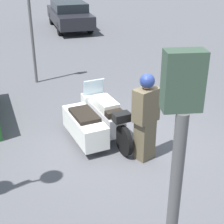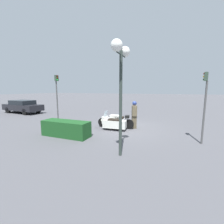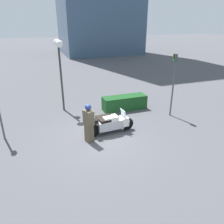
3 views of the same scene
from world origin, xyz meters
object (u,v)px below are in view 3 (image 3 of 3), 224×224
Objects in this scene: hedge_bush_curbside at (124,103)px; traffic_light_near at (174,77)px; officer_rider at (89,122)px; twin_lamp_post at (59,54)px; police_motorcycle at (109,122)px.

traffic_light_near is (2.17, -1.86, 1.93)m from hedge_bush_curbside.
officer_rider is 5.10m from twin_lamp_post.
twin_lamp_post is at bearing 161.37° from hedge_bush_curbside.
traffic_light_near is (4.11, 0.61, 1.90)m from police_motorcycle.
officer_rider is at bearing -135.03° from hedge_bush_curbside.
twin_lamp_post is (-0.49, 4.41, 2.52)m from officer_rider.
traffic_light_near reaches higher than officer_rider.
hedge_bush_curbside is 4.94m from twin_lamp_post.
traffic_light_near is at bearing 173.47° from officer_rider.
twin_lamp_post is (-1.73, 3.70, 3.04)m from police_motorcycle.
officer_rider is 0.43× the size of twin_lamp_post.
police_motorcycle is at bearing -128.21° from hedge_bush_curbside.
police_motorcycle is 1.51m from officer_rider.
traffic_light_near is (5.34, 1.32, 1.38)m from officer_rider.
officer_rider is 4.52m from hedge_bush_curbside.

